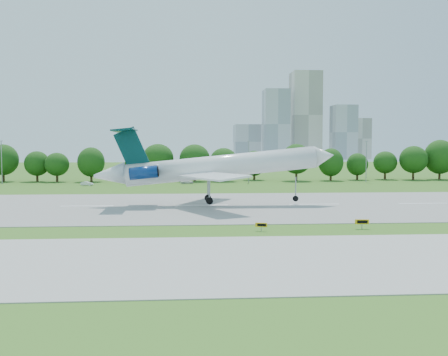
# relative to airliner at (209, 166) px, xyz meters

# --- Properties ---
(ground) EXTENTS (600.00, 600.00, 0.00)m
(ground) POSITION_rel_airliner_xyz_m (-1.21, -24.96, -6.89)
(ground) COLOR #2F5716
(ground) RESTS_ON ground
(runway) EXTENTS (400.00, 45.00, 0.08)m
(runway) POSITION_rel_airliner_xyz_m (-1.21, 0.04, -6.85)
(runway) COLOR gray
(runway) RESTS_ON ground
(taxiway) EXTENTS (400.00, 23.00, 0.08)m
(taxiway) POSITION_rel_airliner_xyz_m (-1.21, -42.96, -6.85)
(taxiway) COLOR #ADADA8
(taxiway) RESTS_ON ground
(tree_line) EXTENTS (288.40, 8.40, 10.40)m
(tree_line) POSITION_rel_airliner_xyz_m (-1.21, 67.04, -0.71)
(tree_line) COLOR #382314
(tree_line) RESTS_ON ground
(light_poles) EXTENTS (175.90, 0.25, 12.19)m
(light_poles) POSITION_rel_airliner_xyz_m (-3.71, 57.04, -0.56)
(light_poles) COLOR gray
(light_poles) RESTS_ON ground
(skyline) EXTENTS (127.00, 52.00, 80.00)m
(skyline) POSITION_rel_airliner_xyz_m (98.95, 365.65, 23.57)
(skyline) COLOR #B2B2B7
(skyline) RESTS_ON ground
(airliner) EXTENTS (42.58, 30.95, 13.36)m
(airliner) POSITION_rel_airliner_xyz_m (0.00, 0.00, 0.00)
(airliner) COLOR white
(airliner) RESTS_ON ground
(taxi_sign_centre) EXTENTS (1.44, 0.60, 1.03)m
(taxi_sign_centre) POSITION_rel_airliner_xyz_m (5.22, -27.47, -6.14)
(taxi_sign_centre) COLOR gray
(taxi_sign_centre) RESTS_ON ground
(taxi_sign_right) EXTENTS (1.74, 0.36, 1.21)m
(taxi_sign_right) POSITION_rel_airliner_xyz_m (18.00, -26.75, -6.00)
(taxi_sign_right) COLOR gray
(taxi_sign_right) RESTS_ON ground
(service_vehicle_a) EXTENTS (3.44, 1.65, 1.09)m
(service_vehicle_a) POSITION_rel_airliner_xyz_m (-31.15, 49.36, -6.35)
(service_vehicle_a) COLOR white
(service_vehicle_a) RESTS_ON ground
(service_vehicle_b) EXTENTS (3.71, 1.68, 1.24)m
(service_vehicle_b) POSITION_rel_airliner_xyz_m (-4.20, 53.86, -6.28)
(service_vehicle_b) COLOR silver
(service_vehicle_b) RESTS_ON ground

